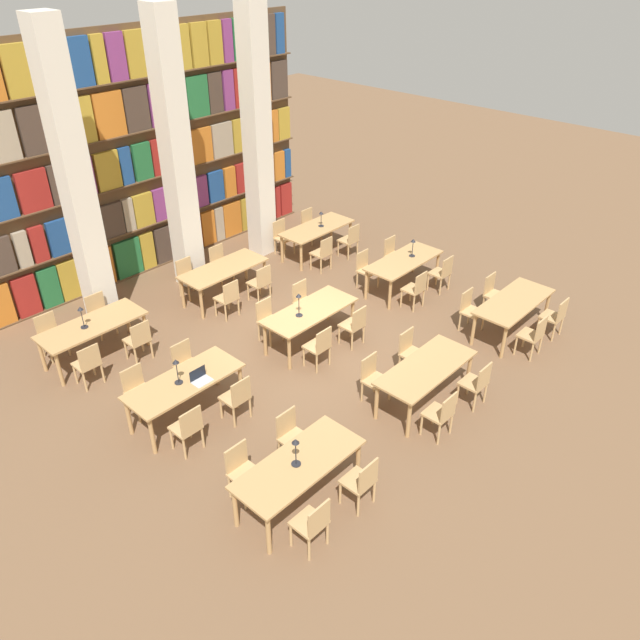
# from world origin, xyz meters

# --- Properties ---
(ground_plane) EXTENTS (40.00, 40.00, 0.00)m
(ground_plane) POSITION_xyz_m (0.00, 0.00, 0.00)
(ground_plane) COLOR brown
(bookshelf_bank) EXTENTS (9.38, 0.35, 5.50)m
(bookshelf_bank) POSITION_xyz_m (0.01, 5.27, 2.71)
(bookshelf_bank) COLOR brown
(bookshelf_bank) RESTS_ON ground_plane
(pillar_left) EXTENTS (0.52, 0.52, 6.00)m
(pillar_left) POSITION_xyz_m (-2.32, 3.92, 3.00)
(pillar_left) COLOR silver
(pillar_left) RESTS_ON ground_plane
(pillar_center) EXTENTS (0.52, 0.52, 6.00)m
(pillar_center) POSITION_xyz_m (0.00, 3.92, 3.00)
(pillar_center) COLOR silver
(pillar_center) RESTS_ON ground_plane
(pillar_right) EXTENTS (0.52, 0.52, 6.00)m
(pillar_right) POSITION_xyz_m (2.32, 3.92, 3.00)
(pillar_right) COLOR silver
(pillar_right) RESTS_ON ground_plane
(reading_table_0) EXTENTS (2.00, 0.83, 0.77)m
(reading_table_0) POSITION_xyz_m (-3.07, -2.70, 0.68)
(reading_table_0) COLOR tan
(reading_table_0) RESTS_ON ground_plane
(chair_0) EXTENTS (0.42, 0.40, 0.88)m
(chair_0) POSITION_xyz_m (-3.52, -3.40, 0.48)
(chair_0) COLOR tan
(chair_0) RESTS_ON ground_plane
(chair_1) EXTENTS (0.42, 0.40, 0.88)m
(chair_1) POSITION_xyz_m (-3.52, -2.01, 0.48)
(chair_1) COLOR tan
(chair_1) RESTS_ON ground_plane
(chair_2) EXTENTS (0.42, 0.40, 0.88)m
(chair_2) POSITION_xyz_m (-2.52, -3.40, 0.48)
(chair_2) COLOR tan
(chair_2) RESTS_ON ground_plane
(chair_3) EXTENTS (0.42, 0.40, 0.88)m
(chair_3) POSITION_xyz_m (-2.52, -2.01, 0.48)
(chair_3) COLOR tan
(chair_3) RESTS_ON ground_plane
(desk_lamp_0) EXTENTS (0.14, 0.14, 0.47)m
(desk_lamp_0) POSITION_xyz_m (-3.11, -2.70, 1.08)
(desk_lamp_0) COLOR #232328
(desk_lamp_0) RESTS_ON reading_table_0
(reading_table_1) EXTENTS (2.00, 0.83, 0.77)m
(reading_table_1) POSITION_xyz_m (0.05, -2.72, 0.68)
(reading_table_1) COLOR tan
(reading_table_1) RESTS_ON ground_plane
(chair_4) EXTENTS (0.42, 0.40, 0.88)m
(chair_4) POSITION_xyz_m (-0.50, -3.42, 0.48)
(chair_4) COLOR tan
(chair_4) RESTS_ON ground_plane
(chair_5) EXTENTS (0.42, 0.40, 0.88)m
(chair_5) POSITION_xyz_m (-0.50, -2.02, 0.48)
(chair_5) COLOR tan
(chair_5) RESTS_ON ground_plane
(chair_6) EXTENTS (0.42, 0.40, 0.88)m
(chair_6) POSITION_xyz_m (0.59, -3.42, 0.48)
(chair_6) COLOR tan
(chair_6) RESTS_ON ground_plane
(chair_7) EXTENTS (0.42, 0.40, 0.88)m
(chair_7) POSITION_xyz_m (0.59, -2.02, 0.48)
(chair_7) COLOR tan
(chair_7) RESTS_ON ground_plane
(reading_table_2) EXTENTS (2.00, 0.83, 0.77)m
(reading_table_2) POSITION_xyz_m (3.13, -2.73, 0.68)
(reading_table_2) COLOR tan
(reading_table_2) RESTS_ON ground_plane
(chair_8) EXTENTS (0.42, 0.40, 0.88)m
(chair_8) POSITION_xyz_m (2.67, -3.43, 0.48)
(chair_8) COLOR tan
(chair_8) RESTS_ON ground_plane
(chair_9) EXTENTS (0.42, 0.40, 0.88)m
(chair_9) POSITION_xyz_m (2.67, -2.04, 0.48)
(chair_9) COLOR tan
(chair_9) RESTS_ON ground_plane
(chair_10) EXTENTS (0.42, 0.40, 0.88)m
(chair_10) POSITION_xyz_m (3.60, -3.43, 0.48)
(chair_10) COLOR tan
(chair_10) RESTS_ON ground_plane
(chair_11) EXTENTS (0.42, 0.40, 0.88)m
(chair_11) POSITION_xyz_m (3.60, -2.04, 0.48)
(chair_11) COLOR tan
(chair_11) RESTS_ON ground_plane
(reading_table_3) EXTENTS (2.00, 0.83, 0.77)m
(reading_table_3) POSITION_xyz_m (-3.02, 0.02, 0.68)
(reading_table_3) COLOR tan
(reading_table_3) RESTS_ON ground_plane
(chair_12) EXTENTS (0.42, 0.40, 0.88)m
(chair_12) POSITION_xyz_m (-3.50, -0.68, 0.48)
(chair_12) COLOR tan
(chair_12) RESTS_ON ground_plane
(chair_13) EXTENTS (0.42, 0.40, 0.88)m
(chair_13) POSITION_xyz_m (-3.50, 0.72, 0.48)
(chair_13) COLOR tan
(chair_13) RESTS_ON ground_plane
(chair_14) EXTENTS (0.42, 0.40, 0.88)m
(chair_14) POSITION_xyz_m (-2.49, -0.68, 0.48)
(chair_14) COLOR tan
(chair_14) RESTS_ON ground_plane
(chair_15) EXTENTS (0.42, 0.40, 0.88)m
(chair_15) POSITION_xyz_m (-2.49, 0.72, 0.48)
(chair_15) COLOR tan
(chair_15) RESTS_ON ground_plane
(desk_lamp_1) EXTENTS (0.14, 0.14, 0.47)m
(desk_lamp_1) POSITION_xyz_m (-3.11, 0.03, 1.09)
(desk_lamp_1) COLOR #232328
(desk_lamp_1) RESTS_ON reading_table_3
(laptop) EXTENTS (0.32, 0.22, 0.21)m
(laptop) POSITION_xyz_m (-2.83, -0.20, 0.81)
(laptop) COLOR silver
(laptop) RESTS_ON reading_table_3
(reading_table_4) EXTENTS (2.00, 0.83, 0.77)m
(reading_table_4) POSITION_xyz_m (0.05, 0.05, 0.68)
(reading_table_4) COLOR tan
(reading_table_4) RESTS_ON ground_plane
(chair_16) EXTENTS (0.42, 0.40, 0.88)m
(chair_16) POSITION_xyz_m (-0.44, -0.65, 0.48)
(chair_16) COLOR tan
(chair_16) RESTS_ON ground_plane
(chair_17) EXTENTS (0.42, 0.40, 0.88)m
(chair_17) POSITION_xyz_m (-0.44, 0.75, 0.48)
(chair_17) COLOR tan
(chair_17) RESTS_ON ground_plane
(chair_18) EXTENTS (0.42, 0.40, 0.88)m
(chair_18) POSITION_xyz_m (0.59, -0.65, 0.48)
(chair_18) COLOR tan
(chair_18) RESTS_ON ground_plane
(chair_19) EXTENTS (0.42, 0.40, 0.88)m
(chair_19) POSITION_xyz_m (0.59, 0.75, 0.48)
(chair_19) COLOR tan
(chair_19) RESTS_ON ground_plane
(desk_lamp_2) EXTENTS (0.14, 0.14, 0.49)m
(desk_lamp_2) POSITION_xyz_m (-0.25, 0.06, 1.10)
(desk_lamp_2) COLOR #232328
(desk_lamp_2) RESTS_ON reading_table_4
(reading_table_5) EXTENTS (2.00, 0.83, 0.77)m
(reading_table_5) POSITION_xyz_m (3.11, 0.01, 0.68)
(reading_table_5) COLOR tan
(reading_table_5) RESTS_ON ground_plane
(chair_20) EXTENTS (0.42, 0.40, 0.88)m
(chair_20) POSITION_xyz_m (2.62, -0.69, 0.48)
(chair_20) COLOR tan
(chair_20) RESTS_ON ground_plane
(chair_21) EXTENTS (0.42, 0.40, 0.88)m
(chair_21) POSITION_xyz_m (2.62, 0.71, 0.48)
(chair_21) COLOR tan
(chair_21) RESTS_ON ground_plane
(chair_22) EXTENTS (0.42, 0.40, 0.88)m
(chair_22) POSITION_xyz_m (3.66, -0.69, 0.48)
(chair_22) COLOR tan
(chair_22) RESTS_ON ground_plane
(chair_23) EXTENTS (0.42, 0.40, 0.88)m
(chair_23) POSITION_xyz_m (3.66, 0.71, 0.48)
(chair_23) COLOR tan
(chair_23) RESTS_ON ground_plane
(desk_lamp_3) EXTENTS (0.14, 0.14, 0.43)m
(desk_lamp_3) POSITION_xyz_m (3.38, -0.02, 1.05)
(desk_lamp_3) COLOR #232328
(desk_lamp_3) RESTS_ON reading_table_5
(reading_table_6) EXTENTS (2.00, 0.83, 0.77)m
(reading_table_6) POSITION_xyz_m (-3.15, 2.74, 0.68)
(reading_table_6) COLOR tan
(reading_table_6) RESTS_ON ground_plane
(chair_24) EXTENTS (0.42, 0.40, 0.88)m
(chair_24) POSITION_xyz_m (-3.69, 2.04, 0.48)
(chair_24) COLOR tan
(chair_24) RESTS_ON ground_plane
(chair_25) EXTENTS (0.42, 0.40, 0.88)m
(chair_25) POSITION_xyz_m (-3.69, 3.43, 0.48)
(chair_25) COLOR tan
(chair_25) RESTS_ON ground_plane
(chair_26) EXTENTS (0.42, 0.40, 0.88)m
(chair_26) POSITION_xyz_m (-2.62, 2.04, 0.48)
(chair_26) COLOR tan
(chair_26) RESTS_ON ground_plane
(chair_27) EXTENTS (0.42, 0.40, 0.88)m
(chair_27) POSITION_xyz_m (-2.62, 3.43, 0.48)
(chair_27) COLOR tan
(chair_27) RESTS_ON ground_plane
(desk_lamp_4) EXTENTS (0.14, 0.14, 0.45)m
(desk_lamp_4) POSITION_xyz_m (-3.30, 2.72, 1.07)
(desk_lamp_4) COLOR #232328
(desk_lamp_4) RESTS_ON reading_table_6
(reading_table_7) EXTENTS (2.00, 0.83, 0.77)m
(reading_table_7) POSITION_xyz_m (0.06, 2.72, 0.68)
(reading_table_7) COLOR tan
(reading_table_7) RESTS_ON ground_plane
(chair_28) EXTENTS (0.42, 0.40, 0.88)m
(chair_28) POSITION_xyz_m (-0.42, 2.02, 0.48)
(chair_28) COLOR tan
(chair_28) RESTS_ON ground_plane
(chair_29) EXTENTS (0.42, 0.40, 0.88)m
(chair_29) POSITION_xyz_m (-0.42, 3.42, 0.48)
(chair_29) COLOR tan
(chair_29) RESTS_ON ground_plane
(chair_30) EXTENTS (0.42, 0.40, 0.88)m
(chair_30) POSITION_xyz_m (0.52, 2.02, 0.48)
(chair_30) COLOR tan
(chair_30) RESTS_ON ground_plane
(chair_31) EXTENTS (0.42, 0.40, 0.88)m
(chair_31) POSITION_xyz_m (0.52, 3.42, 0.48)
(chair_31) COLOR tan
(chair_31) RESTS_ON ground_plane
(reading_table_8) EXTENTS (2.00, 0.83, 0.77)m
(reading_table_8) POSITION_xyz_m (3.10, 2.72, 0.68)
(reading_table_8) COLOR tan
(reading_table_8) RESTS_ON ground_plane
(chair_32) EXTENTS (0.42, 0.40, 0.88)m
(chair_32) POSITION_xyz_m (2.56, 2.02, 0.48)
(chair_32) COLOR tan
(chair_32) RESTS_ON ground_plane
(chair_33) EXTENTS (0.42, 0.40, 0.88)m
(chair_33) POSITION_xyz_m (2.56, 3.41, 0.48)
(chair_33) COLOR tan
(chair_33) RESTS_ON ground_plane
(chair_34) EXTENTS (0.42, 0.40, 0.88)m
(chair_34) POSITION_xyz_m (3.58, 2.02, 0.48)
(chair_34) COLOR tan
(chair_34) RESTS_ON ground_plane
(chair_35) EXTENTS (0.42, 0.40, 0.88)m
(chair_35) POSITION_xyz_m (3.58, 3.41, 0.48)
(chair_35) COLOR tan
(chair_35) RESTS_ON ground_plane
(desk_lamp_5) EXTENTS (0.14, 0.14, 0.40)m
(desk_lamp_5) POSITION_xyz_m (3.21, 2.67, 1.03)
(desk_lamp_5) COLOR #232328
(desk_lamp_5) RESTS_ON reading_table_8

